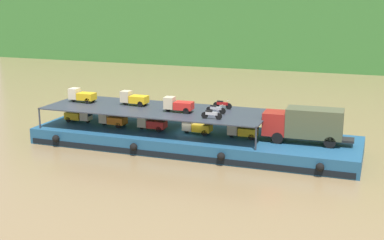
% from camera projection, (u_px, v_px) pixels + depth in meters
% --- Properties ---
extents(ground_plane, '(400.00, 400.00, 0.00)m').
position_uv_depth(ground_plane, '(193.00, 148.00, 49.57)').
color(ground_plane, olive).
extents(cargo_barge, '(30.74, 8.71, 1.50)m').
position_uv_depth(cargo_barge, '(193.00, 140.00, 49.37)').
color(cargo_barge, navy).
rests_on(cargo_barge, ground).
extents(covered_lorry, '(7.91, 2.51, 3.10)m').
position_uv_depth(covered_lorry, '(305.00, 124.00, 45.45)').
color(covered_lorry, maroon).
rests_on(covered_lorry, cargo_barge).
extents(cargo_rack, '(21.54, 7.36, 2.00)m').
position_uv_depth(cargo_rack, '(156.00, 109.00, 50.03)').
color(cargo_rack, '#2D333D').
rests_on(cargo_rack, cargo_barge).
extents(mini_truck_lower_stern, '(2.75, 1.22, 1.38)m').
position_uv_depth(mini_truck_lower_stern, '(79.00, 115.00, 53.09)').
color(mini_truck_lower_stern, gold).
rests_on(mini_truck_lower_stern, cargo_barge).
extents(mini_truck_lower_aft, '(2.78, 1.27, 1.38)m').
position_uv_depth(mini_truck_lower_aft, '(112.00, 119.00, 51.46)').
color(mini_truck_lower_aft, orange).
rests_on(mini_truck_lower_aft, cargo_barge).
extents(mini_truck_lower_mid, '(2.75, 1.22, 1.38)m').
position_uv_depth(mini_truck_lower_mid, '(152.00, 123.00, 49.91)').
color(mini_truck_lower_mid, red).
rests_on(mini_truck_lower_mid, cargo_barge).
extents(mini_truck_lower_fore, '(2.75, 1.22, 1.38)m').
position_uv_depth(mini_truck_lower_fore, '(197.00, 126.00, 48.65)').
color(mini_truck_lower_fore, gold).
rests_on(mini_truck_lower_fore, cargo_barge).
extents(mini_truck_lower_bow, '(2.78, 1.27, 1.38)m').
position_uv_depth(mini_truck_lower_bow, '(242.00, 130.00, 47.24)').
color(mini_truck_lower_bow, gold).
rests_on(mini_truck_lower_bow, cargo_barge).
extents(mini_truck_upper_stern, '(2.74, 1.20, 1.38)m').
position_uv_depth(mini_truck_upper_stern, '(82.00, 95.00, 52.95)').
color(mini_truck_upper_stern, gold).
rests_on(mini_truck_upper_stern, cargo_rack).
extents(mini_truck_upper_mid, '(2.75, 1.22, 1.38)m').
position_uv_depth(mini_truck_upper_mid, '(134.00, 98.00, 51.46)').
color(mini_truck_upper_mid, gold).
rests_on(mini_truck_upper_mid, cargo_rack).
extents(mini_truck_upper_fore, '(2.78, 1.27, 1.38)m').
position_uv_depth(mini_truck_upper_fore, '(178.00, 105.00, 48.51)').
color(mini_truck_upper_fore, red).
rests_on(mini_truck_upper_fore, cargo_rack).
extents(motorcycle_upper_port, '(1.90, 0.55, 0.87)m').
position_uv_depth(motorcycle_upper_port, '(211.00, 114.00, 45.78)').
color(motorcycle_upper_port, black).
rests_on(motorcycle_upper_port, cargo_rack).
extents(motorcycle_upper_centre, '(1.90, 0.55, 0.87)m').
position_uv_depth(motorcycle_upper_centre, '(216.00, 109.00, 47.90)').
color(motorcycle_upper_centre, black).
rests_on(motorcycle_upper_centre, cargo_rack).
extents(motorcycle_upper_stbd, '(1.90, 0.55, 0.87)m').
position_uv_depth(motorcycle_upper_stbd, '(222.00, 104.00, 49.93)').
color(motorcycle_upper_stbd, black).
rests_on(motorcycle_upper_stbd, cargo_rack).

